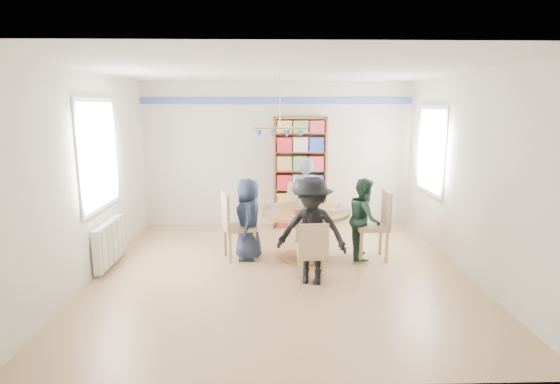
{
  "coord_description": "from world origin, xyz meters",
  "views": [
    {
      "loc": [
        -0.16,
        -5.68,
        2.24
      ],
      "look_at": [
        0.0,
        0.4,
        1.05
      ],
      "focal_mm": 28.0,
      "sensor_mm": 36.0,
      "label": 1
    }
  ],
  "objects_px": {
    "chair_left": "(234,223)",
    "chair_near": "(312,251)",
    "radiator": "(110,243)",
    "bookshelf": "(300,174)",
    "person_right": "(364,218)",
    "chair_far": "(302,208)",
    "person_far": "(304,200)",
    "dining_table": "(306,223)",
    "chair_right": "(378,222)",
    "person_near": "(312,231)",
    "person_left": "(248,219)"
  },
  "relations": [
    {
      "from": "chair_left",
      "to": "chair_near",
      "type": "bearing_deg",
      "value": -44.13
    },
    {
      "from": "person_far",
      "to": "person_near",
      "type": "bearing_deg",
      "value": 66.96
    },
    {
      "from": "person_right",
      "to": "person_far",
      "type": "height_order",
      "value": "person_far"
    },
    {
      "from": "radiator",
      "to": "person_near",
      "type": "distance_m",
      "value": 2.9
    },
    {
      "from": "dining_table",
      "to": "chair_far",
      "type": "height_order",
      "value": "chair_far"
    },
    {
      "from": "chair_left",
      "to": "person_far",
      "type": "relative_size",
      "value": 0.71
    },
    {
      "from": "person_left",
      "to": "person_near",
      "type": "relative_size",
      "value": 0.88
    },
    {
      "from": "person_far",
      "to": "dining_table",
      "type": "bearing_deg",
      "value": 65.65
    },
    {
      "from": "dining_table",
      "to": "person_near",
      "type": "height_order",
      "value": "person_near"
    },
    {
      "from": "chair_left",
      "to": "bookshelf",
      "type": "relative_size",
      "value": 0.49
    },
    {
      "from": "chair_left",
      "to": "person_near",
      "type": "xyz_separation_m",
      "value": [
        1.07,
        -0.93,
        0.13
      ]
    },
    {
      "from": "person_right",
      "to": "chair_left",
      "type": "bearing_deg",
      "value": 98.46
    },
    {
      "from": "chair_far",
      "to": "bookshelf",
      "type": "bearing_deg",
      "value": 88.65
    },
    {
      "from": "chair_far",
      "to": "person_near",
      "type": "distance_m",
      "value": 1.99
    },
    {
      "from": "person_left",
      "to": "chair_near",
      "type": "bearing_deg",
      "value": 35.52
    },
    {
      "from": "chair_far",
      "to": "person_far",
      "type": "xyz_separation_m",
      "value": [
        0.02,
        -0.21,
        0.18
      ]
    },
    {
      "from": "person_left",
      "to": "person_right",
      "type": "relative_size",
      "value": 1.0
    },
    {
      "from": "radiator",
      "to": "chair_right",
      "type": "xyz_separation_m",
      "value": [
        3.87,
        0.23,
        0.22
      ]
    },
    {
      "from": "chair_left",
      "to": "chair_near",
      "type": "xyz_separation_m",
      "value": [
        1.07,
        -1.04,
        -0.09
      ]
    },
    {
      "from": "dining_table",
      "to": "person_right",
      "type": "distance_m",
      "value": 0.88
    },
    {
      "from": "chair_right",
      "to": "chair_left",
      "type": "bearing_deg",
      "value": 179.19
    },
    {
      "from": "dining_table",
      "to": "chair_near",
      "type": "height_order",
      "value": "chair_near"
    },
    {
      "from": "dining_table",
      "to": "person_right",
      "type": "bearing_deg",
      "value": 2.5
    },
    {
      "from": "person_right",
      "to": "person_near",
      "type": "distance_m",
      "value": 1.3
    },
    {
      "from": "dining_table",
      "to": "person_right",
      "type": "height_order",
      "value": "person_right"
    },
    {
      "from": "chair_left",
      "to": "person_near",
      "type": "height_order",
      "value": "person_near"
    },
    {
      "from": "person_near",
      "to": "person_right",
      "type": "bearing_deg",
      "value": 63.36
    },
    {
      "from": "person_far",
      "to": "radiator",
      "type": "bearing_deg",
      "value": -0.26
    },
    {
      "from": "chair_right",
      "to": "person_right",
      "type": "bearing_deg",
      "value": 164.7
    },
    {
      "from": "chair_left",
      "to": "chair_far",
      "type": "relative_size",
      "value": 1.04
    },
    {
      "from": "chair_near",
      "to": "bookshelf",
      "type": "xyz_separation_m",
      "value": [
        0.04,
        2.82,
        0.55
      ]
    },
    {
      "from": "radiator",
      "to": "bookshelf",
      "type": "relative_size",
      "value": 0.48
    },
    {
      "from": "chair_near",
      "to": "person_left",
      "type": "height_order",
      "value": "person_left"
    },
    {
      "from": "radiator",
      "to": "chair_near",
      "type": "bearing_deg",
      "value": -15.46
    },
    {
      "from": "radiator",
      "to": "dining_table",
      "type": "height_order",
      "value": "dining_table"
    },
    {
      "from": "chair_right",
      "to": "chair_near",
      "type": "distance_m",
      "value": 1.47
    },
    {
      "from": "person_right",
      "to": "chair_far",
      "type": "bearing_deg",
      "value": 47.41
    },
    {
      "from": "person_near",
      "to": "bookshelf",
      "type": "relative_size",
      "value": 0.67
    },
    {
      "from": "person_left",
      "to": "radiator",
      "type": "bearing_deg",
      "value": -85.19
    },
    {
      "from": "chair_far",
      "to": "chair_right",
      "type": "bearing_deg",
      "value": -46.04
    },
    {
      "from": "chair_left",
      "to": "person_left",
      "type": "height_order",
      "value": "person_left"
    },
    {
      "from": "dining_table",
      "to": "chair_near",
      "type": "bearing_deg",
      "value": -90.07
    },
    {
      "from": "radiator",
      "to": "chair_right",
      "type": "relative_size",
      "value": 0.97
    },
    {
      "from": "radiator",
      "to": "chair_right",
      "type": "distance_m",
      "value": 3.88
    },
    {
      "from": "radiator",
      "to": "person_far",
      "type": "distance_m",
      "value": 3.07
    },
    {
      "from": "person_far",
      "to": "bookshelf",
      "type": "xyz_separation_m",
      "value": [
        -0.01,
        0.93,
        0.3
      ]
    },
    {
      "from": "chair_far",
      "to": "person_far",
      "type": "distance_m",
      "value": 0.27
    },
    {
      "from": "chair_right",
      "to": "person_left",
      "type": "distance_m",
      "value": 1.92
    },
    {
      "from": "radiator",
      "to": "person_left",
      "type": "xyz_separation_m",
      "value": [
        1.95,
        0.28,
        0.26
      ]
    },
    {
      "from": "chair_left",
      "to": "chair_far",
      "type": "xyz_separation_m",
      "value": [
        1.09,
        1.06,
        -0.02
      ]
    }
  ]
}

